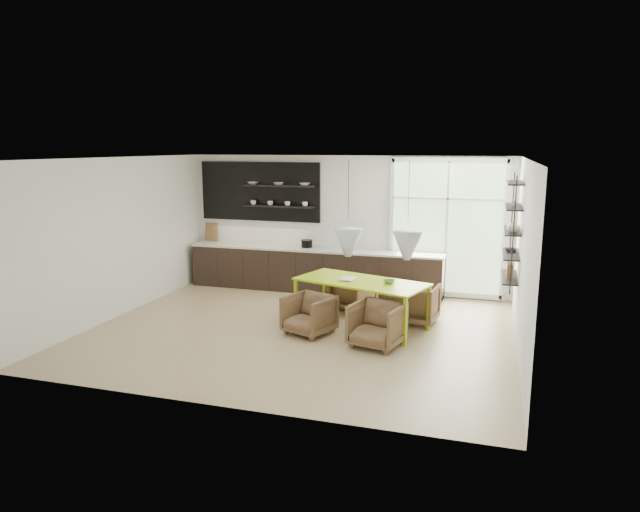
{
  "coord_description": "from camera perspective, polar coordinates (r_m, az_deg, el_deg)",
  "views": [
    {
      "loc": [
        3.03,
        -8.79,
        3.1
      ],
      "look_at": [
        0.17,
        0.6,
        1.2
      ],
      "focal_mm": 32.0,
      "sensor_mm": 36.0,
      "label": 1
    }
  ],
  "objects": [
    {
      "name": "room",
      "position": [
        10.32,
        3.0,
        1.82
      ],
      "size": [
        7.02,
        6.01,
        2.91
      ],
      "color": "tan",
      "rests_on": "ground"
    },
    {
      "name": "kitchen_run",
      "position": [
        12.32,
        -0.99,
        -0.74
      ],
      "size": [
        5.54,
        0.69,
        2.75
      ],
      "color": "black",
      "rests_on": "ground"
    },
    {
      "name": "right_shelving",
      "position": [
        10.07,
        18.66,
        2.12
      ],
      "size": [
        0.26,
        1.22,
        1.9
      ],
      "color": "black",
      "rests_on": "ground"
    },
    {
      "name": "dining_table",
      "position": [
        9.84,
        4.13,
        -2.81
      ],
      "size": [
        2.44,
        1.63,
        0.82
      ],
      "rotation": [
        0.0,
        0.0,
        -0.31
      ],
      "color": "#9FC00B",
      "rests_on": "ground"
    },
    {
      "name": "armchair_back_left",
      "position": [
        10.98,
        3.4,
        -3.71
      ],
      "size": [
        0.91,
        0.92,
        0.64
      ],
      "primitive_type": "imported",
      "rotation": [
        0.0,
        0.0,
        2.74
      ],
      "color": "brown",
      "rests_on": "ground"
    },
    {
      "name": "armchair_back_right",
      "position": [
        10.27,
        9.51,
        -4.71
      ],
      "size": [
        0.84,
        0.86,
        0.7
      ],
      "primitive_type": "imported",
      "rotation": [
        0.0,
        0.0,
        3.02
      ],
      "color": "brown",
      "rests_on": "ground"
    },
    {
      "name": "armchair_front_left",
      "position": [
        9.55,
        -1.11,
        -5.88
      ],
      "size": [
        0.92,
        0.94,
        0.67
      ],
      "primitive_type": "imported",
      "rotation": [
        0.0,
        0.0,
        -0.36
      ],
      "color": "brown",
      "rests_on": "ground"
    },
    {
      "name": "armchair_front_right",
      "position": [
        9.0,
        5.7,
        -6.86
      ],
      "size": [
        0.9,
        0.92,
        0.7
      ],
      "primitive_type": "imported",
      "rotation": [
        0.0,
        0.0,
        -0.23
      ],
      "color": "brown",
      "rests_on": "ground"
    },
    {
      "name": "wire_stool",
      "position": [
        10.4,
        -2.56,
        -4.86
      ],
      "size": [
        0.32,
        0.32,
        0.41
      ],
      "rotation": [
        0.0,
        0.0,
        -0.16
      ],
      "color": "black",
      "rests_on": "ground"
    },
    {
      "name": "table_book",
      "position": [
        9.94,
        2.13,
        -2.23
      ],
      "size": [
        0.26,
        0.34,
        0.03
      ],
      "primitive_type": "imported",
      "rotation": [
        0.0,
        0.0,
        -0.07
      ],
      "color": "white",
      "rests_on": "dining_table"
    },
    {
      "name": "table_bowl",
      "position": [
        9.69,
        6.91,
        -2.56
      ],
      "size": [
        0.24,
        0.24,
        0.06
      ],
      "primitive_type": "imported",
      "rotation": [
        0.0,
        0.0,
        -0.33
      ],
      "color": "#598D4F",
      "rests_on": "dining_table"
    }
  ]
}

